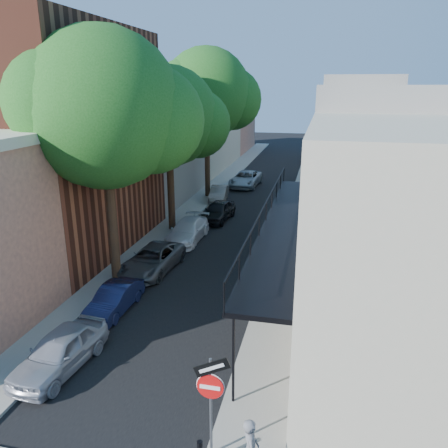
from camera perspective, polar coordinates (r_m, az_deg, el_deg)
The scene contains 16 objects.
road_surface at distance 38.89m, azimuth 4.44°, elevation 4.30°, with size 6.00×64.00×0.01m, color black.
sidewalk_left at distance 39.63m, azimuth -1.30°, elevation 4.68°, with size 2.00×64.00×0.12m, color gray.
sidewalk_right at distance 38.53m, azimuth 10.35°, elevation 4.01°, with size 2.00×64.00×0.12m, color gray.
buildings_left at distance 39.29m, azimuth -9.48°, elevation 11.55°, with size 10.10×59.10×12.00m.
buildings_right at distance 37.40m, azimuth 18.45°, elevation 9.80°, with size 9.80×55.00×10.00m.
sign_post at distance 11.15m, azimuth -1.75°, elevation -20.90°, with size 0.89×0.17×2.99m.
oak_near at distance 19.79m, azimuth -13.97°, elevation 13.98°, with size 7.48×6.80×11.42m.
oak_mid at distance 27.22m, azimuth -6.35°, elevation 13.52°, with size 6.60×6.00×10.20m.
oak_far at distance 35.81m, azimuth -1.46°, elevation 16.53°, with size 7.70×7.00×11.90m.
parked_car_a at distance 15.87m, azimuth -20.63°, elevation -15.27°, with size 1.55×3.86×1.31m, color #989CA8.
parked_car_b at distance 18.82m, azimuth -14.12°, elevation -9.51°, with size 1.18×3.39×1.12m, color #13193D.
parked_car_c at distance 22.27m, azimuth -9.32°, elevation -4.63°, with size 2.06×4.46×1.24m, color #4F5156.
parked_car_d at distance 26.30m, azimuth -4.78°, elevation -0.88°, with size 1.78×4.38×1.27m, color white.
parked_car_e at distance 30.20m, azimuth -0.76°, elevation 1.72°, with size 1.60×3.97×1.35m, color black.
parked_car_f at distance 35.36m, azimuth -0.69°, elevation 3.97°, with size 1.27×3.63×1.20m, color gray.
parked_car_g at distance 40.61m, azimuth 2.86°, elevation 5.91°, with size 2.32×5.04×1.40m, color #9BA6AF.
Camera 1 is at (5.39, -7.45, 9.00)m, focal length 35.00 mm.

